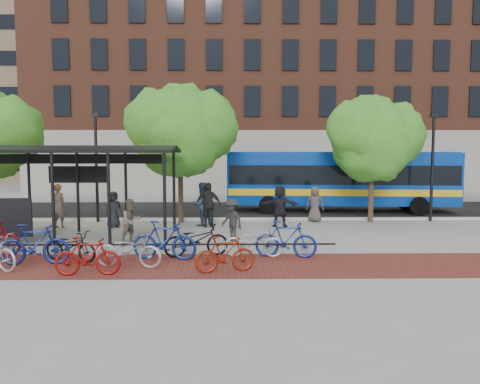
{
  "coord_description": "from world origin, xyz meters",
  "views": [
    {
      "loc": [
        -0.54,
        -18.61,
        3.4
      ],
      "look_at": [
        -0.23,
        1.57,
        1.6
      ],
      "focal_mm": 35.0,
      "sensor_mm": 36.0,
      "label": 1
    }
  ],
  "objects_px": {
    "bike_3": "(34,245)",
    "bus_shelter": "(36,161)",
    "bike_9": "(225,254)",
    "pedestrian_0": "(114,209)",
    "pedestrian_9": "(232,220)",
    "bike_5": "(88,256)",
    "lamp_post_right": "(432,164)",
    "bus": "(340,177)",
    "pedestrian_5": "(280,206)",
    "pedestrian_8": "(131,221)",
    "pedestrian_6": "(315,204)",
    "bike_10": "(254,241)",
    "tree_c": "(374,136)",
    "tree_b": "(182,128)",
    "bike_4": "(71,246)",
    "bike_7": "(164,240)",
    "lamp_post_left": "(96,164)",
    "bike_11": "(286,239)",
    "pedestrian_4": "(208,205)",
    "bike_8": "(196,240)",
    "bike_6": "(129,250)",
    "pedestrian_1": "(59,206)",
    "pedestrian_2": "(202,204)"
  },
  "relations": [
    {
      "from": "bus_shelter",
      "to": "pedestrian_2",
      "type": "distance_m",
      "value": 7.09
    },
    {
      "from": "bike_9",
      "to": "pedestrian_1",
      "type": "height_order",
      "value": "pedestrian_1"
    },
    {
      "from": "bike_8",
      "to": "bike_11",
      "type": "xyz_separation_m",
      "value": [
        2.86,
        -0.17,
        0.04
      ]
    },
    {
      "from": "bike_7",
      "to": "bike_8",
      "type": "height_order",
      "value": "bike_7"
    },
    {
      "from": "pedestrian_9",
      "to": "bike_5",
      "type": "bearing_deg",
      "value": -80.89
    },
    {
      "from": "pedestrian_5",
      "to": "bike_3",
      "type": "bearing_deg",
      "value": 47.0
    },
    {
      "from": "lamp_post_left",
      "to": "bike_3",
      "type": "relative_size",
      "value": 2.5
    },
    {
      "from": "pedestrian_9",
      "to": "pedestrian_2",
      "type": "bearing_deg",
      "value": 158.82
    },
    {
      "from": "tree_b",
      "to": "bus",
      "type": "height_order",
      "value": "tree_b"
    },
    {
      "from": "bike_6",
      "to": "bus_shelter",
      "type": "bearing_deg",
      "value": 52.97
    },
    {
      "from": "bike_4",
      "to": "pedestrian_4",
      "type": "height_order",
      "value": "pedestrian_4"
    },
    {
      "from": "bike_10",
      "to": "pedestrian_1",
      "type": "relative_size",
      "value": 0.97
    },
    {
      "from": "bike_6",
      "to": "pedestrian_8",
      "type": "height_order",
      "value": "pedestrian_8"
    },
    {
      "from": "bike_8",
      "to": "pedestrian_9",
      "type": "relative_size",
      "value": 1.3
    },
    {
      "from": "bike_4",
      "to": "bike_7",
      "type": "height_order",
      "value": "bike_7"
    },
    {
      "from": "pedestrian_5",
      "to": "bike_10",
      "type": "bearing_deg",
      "value": 82.7
    },
    {
      "from": "bike_3",
      "to": "bike_9",
      "type": "distance_m",
      "value": 5.75
    },
    {
      "from": "bike_5",
      "to": "pedestrian_8",
      "type": "relative_size",
      "value": 1.1
    },
    {
      "from": "pedestrian_0",
      "to": "bike_4",
      "type": "bearing_deg",
      "value": -119.93
    },
    {
      "from": "pedestrian_6",
      "to": "pedestrian_9",
      "type": "xyz_separation_m",
      "value": [
        -3.95,
        -4.71,
        -0.05
      ]
    },
    {
      "from": "bike_9",
      "to": "lamp_post_left",
      "type": "bearing_deg",
      "value": 19.83
    },
    {
      "from": "bike_5",
      "to": "bike_11",
      "type": "xyz_separation_m",
      "value": [
        5.63,
        2.08,
        0.05
      ]
    },
    {
      "from": "bike_4",
      "to": "bike_10",
      "type": "height_order",
      "value": "bike_10"
    },
    {
      "from": "bike_5",
      "to": "lamp_post_left",
      "type": "bearing_deg",
      "value": 11.68
    },
    {
      "from": "tree_b",
      "to": "pedestrian_9",
      "type": "relative_size",
      "value": 4.04
    },
    {
      "from": "tree_c",
      "to": "pedestrian_6",
      "type": "relative_size",
      "value": 3.5
    },
    {
      "from": "bike_7",
      "to": "pedestrian_9",
      "type": "xyz_separation_m",
      "value": [
        2.09,
        3.0,
        0.19
      ]
    },
    {
      "from": "tree_c",
      "to": "bus",
      "type": "distance_m",
      "value": 4.4
    },
    {
      "from": "lamp_post_right",
      "to": "pedestrian_4",
      "type": "bearing_deg",
      "value": -171.65
    },
    {
      "from": "tree_c",
      "to": "pedestrian_6",
      "type": "xyz_separation_m",
      "value": [
        -2.72,
        0.09,
        -3.21
      ]
    },
    {
      "from": "bike_3",
      "to": "pedestrian_6",
      "type": "xyz_separation_m",
      "value": [
        9.81,
        8.3,
        0.23
      ]
    },
    {
      "from": "lamp_post_right",
      "to": "bus",
      "type": "bearing_deg",
      "value": 135.77
    },
    {
      "from": "bike_9",
      "to": "bike_10",
      "type": "height_order",
      "value": "bike_9"
    },
    {
      "from": "lamp_post_left",
      "to": "bike_7",
      "type": "xyz_separation_m",
      "value": [
        4.33,
        -7.86,
        -2.13
      ]
    },
    {
      "from": "bus_shelter",
      "to": "pedestrian_6",
      "type": "height_order",
      "value": "bus_shelter"
    },
    {
      "from": "bike_3",
      "to": "bike_6",
      "type": "bearing_deg",
      "value": -101.98
    },
    {
      "from": "bike_9",
      "to": "pedestrian_0",
      "type": "xyz_separation_m",
      "value": [
        -5.04,
        7.73,
        0.29
      ]
    },
    {
      "from": "bike_3",
      "to": "bus_shelter",
      "type": "bearing_deg",
      "value": 15.83
    },
    {
      "from": "bus_shelter",
      "to": "bus",
      "type": "height_order",
      "value": "bus_shelter"
    },
    {
      "from": "pedestrian_0",
      "to": "pedestrian_5",
      "type": "height_order",
      "value": "pedestrian_5"
    },
    {
      "from": "tree_b",
      "to": "lamp_post_right",
      "type": "distance_m",
      "value": 12.03
    },
    {
      "from": "lamp_post_left",
      "to": "bike_10",
      "type": "height_order",
      "value": "lamp_post_left"
    },
    {
      "from": "lamp_post_left",
      "to": "pedestrian_0",
      "type": "distance_m",
      "value": 2.82
    },
    {
      "from": "bike_4",
      "to": "bike_7",
      "type": "xyz_separation_m",
      "value": [
        2.86,
        0.12,
        0.14
      ]
    },
    {
      "from": "bike_10",
      "to": "pedestrian_4",
      "type": "bearing_deg",
      "value": 20.8
    },
    {
      "from": "bike_3",
      "to": "lamp_post_right",
      "type": "bearing_deg",
      "value": -66.57
    },
    {
      "from": "tree_b",
      "to": "pedestrian_9",
      "type": "height_order",
      "value": "tree_b"
    },
    {
      "from": "tree_c",
      "to": "bike_10",
      "type": "xyz_separation_m",
      "value": [
        -5.97,
        -7.23,
        -3.56
      ]
    },
    {
      "from": "bike_6",
      "to": "pedestrian_1",
      "type": "bearing_deg",
      "value": 42.14
    },
    {
      "from": "bike_10",
      "to": "pedestrian_4",
      "type": "height_order",
      "value": "pedestrian_4"
    }
  ]
}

